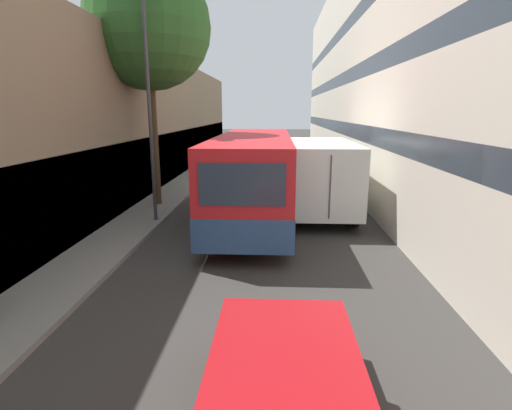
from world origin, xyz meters
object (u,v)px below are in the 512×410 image
at_px(street_lamp, 147,63).
at_px(box_truck, 318,172).
at_px(street_tree_left, 148,26).
at_px(bus, 254,174).
at_px(car_hatchback, 284,403).
at_px(panel_van, 237,152).

bearing_deg(street_lamp, box_truck, 22.56).
bearing_deg(street_tree_left, bus, -19.19).
distance_m(car_hatchback, bus, 10.82).
bearing_deg(car_hatchback, box_truck, 82.60).
bearing_deg(panel_van, bus, -81.58).
distance_m(panel_van, street_tree_left, 13.09).
bearing_deg(box_truck, street_lamp, -157.44).
distance_m(bus, box_truck, 2.87).
height_order(car_hatchback, bus, bus).
bearing_deg(street_lamp, bus, 17.37).
distance_m(box_truck, street_tree_left, 8.60).
bearing_deg(box_truck, panel_van, 110.98).
xyz_separation_m(bus, street_lamp, (-3.46, -1.08, 3.82)).
xyz_separation_m(car_hatchback, bus, (-0.93, 10.74, 0.93)).
relative_size(car_hatchback, bus, 0.40).
relative_size(panel_van, street_tree_left, 0.47).
bearing_deg(panel_van, car_hatchback, -83.15).
bearing_deg(bus, street_tree_left, 160.81).
xyz_separation_m(bus, panel_van, (-1.91, 12.91, -0.46)).
height_order(box_truck, street_tree_left, street_tree_left).
bearing_deg(panel_van, street_lamp, -96.31).
relative_size(bus, box_truck, 1.38).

